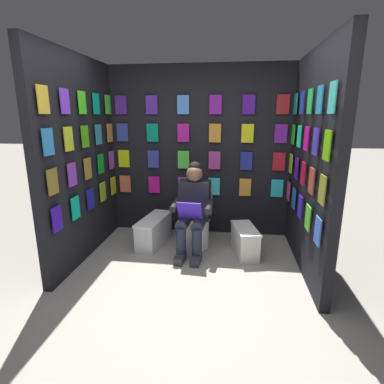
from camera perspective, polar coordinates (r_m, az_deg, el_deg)
ground_plane at (r=3.15m, az=-2.69°, el=-20.03°), size 30.00×30.00×0.00m
display_wall_back at (r=4.53m, az=1.43°, el=7.55°), size 2.74×0.14×2.47m
display_wall_left at (r=3.64m, az=21.64°, el=4.87°), size 0.14×1.88×2.47m
display_wall_right at (r=3.98m, az=-20.24°, el=5.73°), size 0.14×1.88×2.47m
toilet at (r=4.21m, az=0.76°, el=-5.77°), size 0.42×0.57×0.77m
person_reading at (r=3.91m, az=0.19°, el=-3.13°), size 0.54×0.70×1.19m
comic_longbox_near at (r=4.31m, az=-7.16°, el=-7.27°), size 0.39×0.79×0.39m
comic_longbox_far at (r=4.04m, az=9.93°, el=-9.05°), size 0.38×0.63×0.37m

